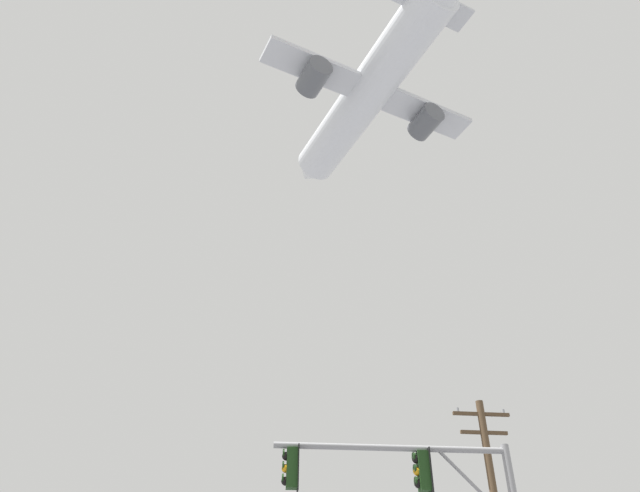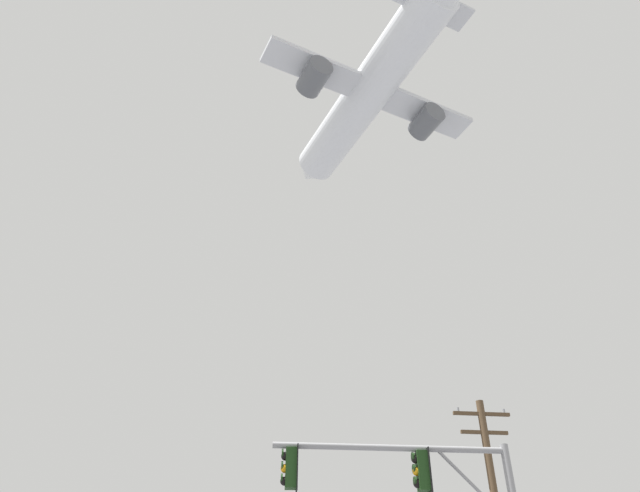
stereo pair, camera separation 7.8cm
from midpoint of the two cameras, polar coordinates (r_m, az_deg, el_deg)
The scene contains 1 object.
airplane at distance 45.75m, azimuth 4.66°, elevation 14.76°, with size 16.87×21.85×6.11m.
Camera 1 is at (-0.59, -6.22, 1.51)m, focal length 32.53 mm.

